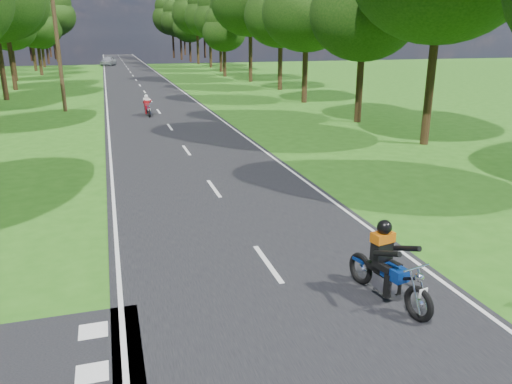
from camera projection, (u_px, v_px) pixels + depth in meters
name	position (u px, v px, depth m)	size (l,w,h in m)	color
ground	(299.00, 308.00, 9.61)	(160.00, 160.00, 0.00)	#285F15
main_road	(136.00, 80.00, 55.26)	(7.00, 140.00, 0.02)	black
road_markings	(136.00, 82.00, 53.51)	(7.40, 140.00, 0.01)	silver
treeline	(138.00, 6.00, 62.32)	(40.00, 115.35, 14.78)	black
telegraph_pole	(58.00, 48.00, 32.32)	(1.20, 0.26, 8.00)	#382616
rider_near_blue	(390.00, 263.00, 9.62)	(0.65, 1.95, 1.63)	navy
rider_far_red	(147.00, 105.00, 31.39)	(0.53, 1.60, 1.33)	#AC0D28
distant_car	(108.00, 61.00, 79.04)	(1.73, 4.31, 1.47)	silver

